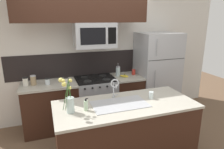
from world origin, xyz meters
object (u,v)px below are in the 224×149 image
at_px(storage_jar_tall, 25,82).
at_px(flower_vase, 69,102).
at_px(storage_jar_squat, 66,80).
at_px(french_press, 118,71).
at_px(refrigerator, 156,74).
at_px(storage_jar_short, 47,81).
at_px(drinking_glass, 151,95).
at_px(microwave, 95,35).
at_px(dish_soap_bottle, 86,105).
at_px(banana_bunch, 124,76).
at_px(storage_jar_medium, 33,80).
at_px(coffee_tin, 134,72).
at_px(sink_faucet, 114,86).
at_px(stove_range, 96,100).

height_order(storage_jar_tall, flower_vase, flower_vase).
distance_m(storage_jar_tall, storage_jar_squat, 0.69).
xyz_separation_m(storage_jar_squat, french_press, (1.05, 0.08, 0.05)).
bearing_deg(refrigerator, storage_jar_short, -178.70).
height_order(refrigerator, french_press, refrigerator).
bearing_deg(french_press, drinking_glass, -88.24).
distance_m(microwave, dish_soap_bottle, 1.54).
relative_size(storage_jar_short, drinking_glass, 1.06).
distance_m(refrigerator, banana_bunch, 0.78).
relative_size(microwave, french_press, 2.79).
xyz_separation_m(storage_jar_medium, storage_jar_squat, (0.56, -0.04, -0.04)).
height_order(french_press, coffee_tin, french_press).
height_order(french_press, sink_faucet, sink_faucet).
distance_m(stove_range, refrigerator, 1.42).
bearing_deg(storage_jar_medium, storage_jar_squat, -4.50).
xyz_separation_m(sink_faucet, flower_vase, (-0.68, -0.25, -0.05)).
xyz_separation_m(microwave, refrigerator, (1.36, 0.04, -0.87)).
height_order(microwave, flower_vase, microwave).
relative_size(banana_bunch, french_press, 0.71).
xyz_separation_m(banana_bunch, french_press, (-0.09, 0.12, 0.08)).
relative_size(refrigerator, banana_bunch, 9.27).
xyz_separation_m(sink_faucet, dish_soap_bottle, (-0.48, -0.25, -0.13)).
relative_size(dish_soap_bottle, drinking_glass, 1.56).
xyz_separation_m(coffee_tin, dish_soap_bottle, (-1.29, -1.33, 0.01)).
xyz_separation_m(storage_jar_tall, sink_faucet, (1.27, -1.04, 0.12)).
distance_m(storage_jar_medium, dish_soap_bottle, 1.46).
bearing_deg(flower_vase, microwave, 62.38).
bearing_deg(french_press, coffee_tin, -1.65).
bearing_deg(storage_jar_squat, drinking_glass, -47.41).
height_order(storage_jar_tall, storage_jar_squat, storage_jar_tall).
xyz_separation_m(storage_jar_medium, banana_bunch, (1.71, -0.08, -0.06)).
relative_size(stove_range, banana_bunch, 4.88).
xyz_separation_m(storage_jar_short, french_press, (1.38, 0.09, 0.04)).
height_order(storage_jar_tall, storage_jar_medium, storage_jar_medium).
bearing_deg(storage_jar_tall, flower_vase, -65.37).
bearing_deg(drinking_glass, dish_soap_bottle, -176.02).
height_order(drinking_glass, flower_vase, flower_vase).
relative_size(refrigerator, flower_vase, 3.71).
relative_size(refrigerator, storage_jar_squat, 19.15).
relative_size(french_press, coffee_tin, 2.43).
height_order(storage_jar_squat, dish_soap_bottle, dish_soap_bottle).
bearing_deg(microwave, storage_jar_tall, 178.76).
height_order(microwave, refrigerator, microwave).
xyz_separation_m(microwave, storage_jar_tall, (-1.25, 0.03, -0.76)).
bearing_deg(stove_range, storage_jar_medium, 179.00).
xyz_separation_m(microwave, french_press, (0.49, 0.08, -0.74)).
bearing_deg(drinking_glass, storage_jar_squat, 132.59).
distance_m(microwave, refrigerator, 1.61).
xyz_separation_m(refrigerator, storage_jar_squat, (-1.92, -0.04, 0.07)).
relative_size(storage_jar_medium, dish_soap_bottle, 1.05).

